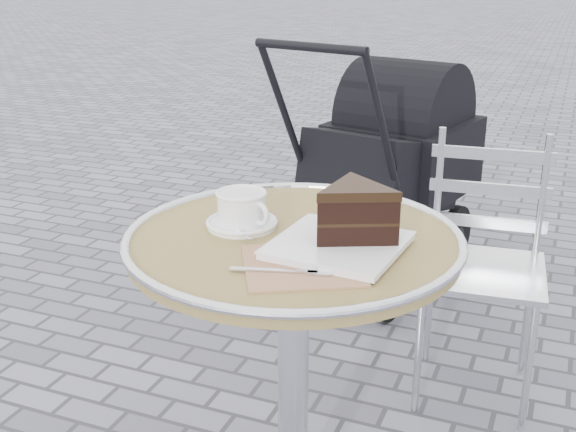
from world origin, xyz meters
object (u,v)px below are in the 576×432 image
at_px(cake_plate_set, 351,220).
at_px(cappuccino_set, 242,211).
at_px(bistro_chair, 485,235).
at_px(cafe_table, 293,306).
at_px(baby_stroller, 390,170).

bearing_deg(cake_plate_set, cappuccino_set, 177.93).
relative_size(cappuccino_set, bistro_chair, 0.21).
relative_size(cafe_table, bistro_chair, 0.92).
relative_size(cake_plate_set, bistro_chair, 0.48).
bearing_deg(cappuccino_set, bistro_chair, 82.13).
distance_m(cake_plate_set, bistro_chair, 0.87).
height_order(cappuccino_set, bistro_chair, cappuccino_set).
height_order(cafe_table, cappuccino_set, cappuccino_set).
bearing_deg(baby_stroller, cappuccino_set, -75.61).
xyz_separation_m(cake_plate_set, baby_stroller, (-0.28, 1.48, -0.33)).
height_order(cappuccino_set, cake_plate_set, cake_plate_set).
distance_m(cappuccino_set, cake_plate_set, 0.26).
bearing_deg(bistro_chair, baby_stroller, 118.81).
bearing_deg(cake_plate_set, baby_stroller, 105.51).
bearing_deg(cake_plate_set, cafe_table, 176.13).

